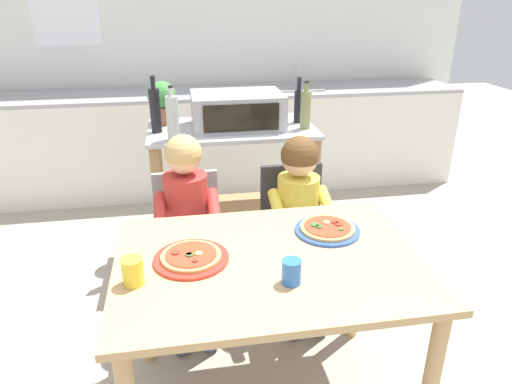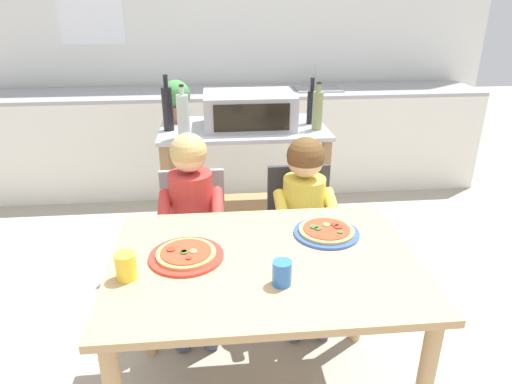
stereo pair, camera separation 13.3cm
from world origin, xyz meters
TOP-DOWN VIEW (x-y plane):
  - ground_plane at (0.00, 1.16)m, footprint 11.62×11.62m
  - back_wall_tiled at (-0.00, 2.96)m, footprint 4.92×0.13m
  - kitchen_counter at (0.00, 2.56)m, footprint 4.43×0.60m
  - kitchen_island_cart at (0.02, 1.32)m, footprint 1.04×0.59m
  - toaster_oven at (0.06, 1.32)m, footprint 0.56×0.39m
  - bottle_slim_sauce at (0.47, 1.21)m, footprint 0.06×0.06m
  - bottle_brown_beer at (-0.44, 1.28)m, footprint 0.06×0.06m
  - bottle_dark_olive_oil at (-0.34, 1.11)m, footprint 0.07×0.07m
  - bottle_clear_vinegar at (0.46, 1.36)m, footprint 0.06×0.06m
  - potted_herb_plant at (-0.40, 1.49)m, footprint 0.18×0.18m
  - dining_table at (0.00, 0.00)m, footprint 1.18×0.85m
  - dining_chair_left at (-0.30, 0.70)m, footprint 0.36×0.36m
  - dining_chair_right at (0.29, 0.71)m, footprint 0.36×0.36m
  - child_in_red_shirt at (-0.30, 0.58)m, footprint 0.32×0.42m
  - child_in_yellow_shirt at (0.29, 0.59)m, footprint 0.32×0.42m
  - pizza_plate_red_rimmed at (-0.30, 0.04)m, footprint 0.29×0.29m
  - pizza_plate_blue_rimmed at (0.29, 0.17)m, footprint 0.28×0.28m
  - drinking_cup_blue at (0.04, -0.17)m, footprint 0.07×0.07m
  - drinking_cup_yellow at (-0.50, -0.08)m, footprint 0.08×0.08m

SIDE VIEW (x-z plane):
  - ground_plane at x=0.00m, z-range 0.00..0.00m
  - kitchen_counter at x=0.00m, z-range -0.10..0.99m
  - dining_chair_left at x=-0.30m, z-range 0.07..0.89m
  - dining_chair_right at x=0.29m, z-range 0.07..0.89m
  - kitchen_island_cart at x=0.02m, z-range 0.15..1.06m
  - dining_table at x=0.00m, z-range 0.26..1.01m
  - child_in_yellow_shirt at x=0.29m, z-range 0.16..1.16m
  - child_in_red_shirt at x=-0.30m, z-range 0.14..1.19m
  - pizza_plate_red_rimmed at x=-0.30m, z-range 0.74..0.78m
  - pizza_plate_blue_rimmed at x=0.29m, z-range 0.74..0.78m
  - drinking_cup_blue at x=0.04m, z-range 0.75..0.84m
  - drinking_cup_yellow at x=-0.50m, z-range 0.75..0.85m
  - toaster_oven at x=0.06m, z-range 0.91..1.12m
  - bottle_clear_vinegar at x=0.46m, z-range 0.87..1.17m
  - bottle_slim_sauce at x=0.47m, z-range 0.88..1.17m
  - bottle_dark_olive_oil at x=-0.34m, z-range 0.88..1.19m
  - bottle_brown_beer at x=-0.44m, z-range 0.88..1.21m
  - potted_herb_plant at x=-0.40m, z-range 0.91..1.18m
  - back_wall_tiled at x=0.00m, z-range 0.00..2.70m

